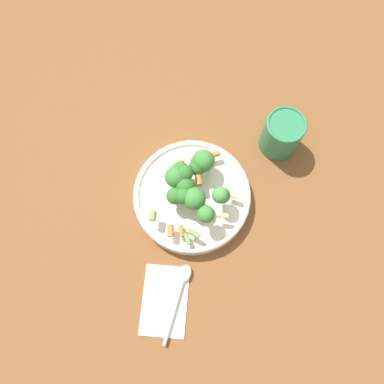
{
  "coord_description": "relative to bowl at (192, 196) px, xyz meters",
  "views": [
    {
      "loc": [
        0.16,
        -0.17,
        0.8
      ],
      "look_at": [
        0.0,
        0.0,
        0.05
      ],
      "focal_mm": 35.0,
      "sensor_mm": 36.0,
      "label": 1
    }
  ],
  "objects": [
    {
      "name": "napkin",
      "position": [
        0.11,
        -0.2,
        -0.02
      ],
      "size": [
        0.16,
        0.17,
        0.01
      ],
      "color": "white",
      "rests_on": "ground_plane"
    },
    {
      "name": "bowl",
      "position": [
        0.0,
        0.0,
        0.0
      ],
      "size": [
        0.25,
        0.25,
        0.04
      ],
      "color": "silver",
      "rests_on": "ground_plane"
    },
    {
      "name": "pasta_salad",
      "position": [
        -0.0,
        0.01,
        0.06
      ],
      "size": [
        0.16,
        0.21,
        0.07
      ],
      "color": "#8CB766",
      "rests_on": "bowl"
    },
    {
      "name": "spoon",
      "position": [
        0.11,
        -0.16,
        -0.01
      ],
      "size": [
        0.09,
        0.15,
        0.01
      ],
      "rotation": [
        0.0,
        0.0,
        8.31
      ],
      "color": "silver",
      "rests_on": "napkin"
    },
    {
      "name": "cup",
      "position": [
        0.06,
        0.23,
        0.03
      ],
      "size": [
        0.09,
        0.09,
        0.1
      ],
      "color": "#2D7F51",
      "rests_on": "ground_plane"
    },
    {
      "name": "ground_plane",
      "position": [
        0.0,
        0.0,
        -0.02
      ],
      "size": [
        3.0,
        3.0,
        0.0
      ],
      "primitive_type": "plane",
      "color": "brown"
    }
  ]
}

